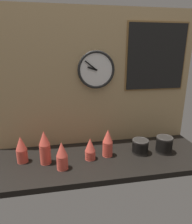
# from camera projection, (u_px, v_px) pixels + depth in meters

# --- Properties ---
(ground_plane) EXTENTS (1.60, 0.56, 0.04)m
(ground_plane) POSITION_uv_depth(u_px,v_px,m) (101.00, 159.00, 1.47)
(ground_plane) COLOR black
(wall_tiled_back) EXTENTS (1.60, 0.03, 1.05)m
(wall_tiled_back) POSITION_uv_depth(u_px,v_px,m) (95.00, 80.00, 1.56)
(wall_tiled_back) COLOR tan
(wall_tiled_back) RESTS_ON ground_plane
(cup_stack_center_left) EXTENTS (0.08, 0.08, 0.19)m
(cup_stack_center_left) POSITION_uv_depth(u_px,v_px,m) (62.00, 155.00, 1.29)
(cup_stack_center_left) COLOR #DB4C3D
(cup_stack_center_left) RESTS_ON ground_plane
(cup_stack_left) EXTENTS (0.08, 0.08, 0.24)m
(cup_stack_left) POSITION_uv_depth(u_px,v_px,m) (45.00, 147.00, 1.35)
(cup_stack_left) COLOR #DB4C3D
(cup_stack_left) RESTS_ON ground_plane
(cup_stack_far_left) EXTENTS (0.08, 0.08, 0.19)m
(cup_stack_far_left) POSITION_uv_depth(u_px,v_px,m) (21.00, 149.00, 1.37)
(cup_stack_far_left) COLOR #DB4C3D
(cup_stack_far_left) RESTS_ON ground_plane
(cup_stack_center_right) EXTENTS (0.08, 0.08, 0.21)m
(cup_stack_center_right) POSITION_uv_depth(u_px,v_px,m) (108.00, 143.00, 1.45)
(cup_stack_center_right) COLOR #DB4C3D
(cup_stack_center_right) RESTS_ON ground_plane
(cup_stack_center) EXTENTS (0.08, 0.08, 0.16)m
(cup_stack_center) POSITION_uv_depth(u_px,v_px,m) (90.00, 149.00, 1.41)
(cup_stack_center) COLOR #DB4C3D
(cup_stack_center) RESTS_ON ground_plane
(bowl_stack_right) EXTENTS (0.12, 0.12, 0.11)m
(bowl_stack_right) POSITION_uv_depth(u_px,v_px,m) (140.00, 146.00, 1.50)
(bowl_stack_right) COLOR black
(bowl_stack_right) RESTS_ON ground_plane
(bowl_stack_far_right) EXTENTS (0.12, 0.12, 0.13)m
(bowl_stack_far_right) POSITION_uv_depth(u_px,v_px,m) (164.00, 144.00, 1.51)
(bowl_stack_far_right) COLOR black
(bowl_stack_far_right) RESTS_ON ground_plane
(wall_clock) EXTENTS (0.29, 0.03, 0.29)m
(wall_clock) POSITION_uv_depth(u_px,v_px,m) (96.00, 70.00, 1.51)
(wall_clock) COLOR white
(menu_board) EXTENTS (0.50, 0.01, 0.53)m
(menu_board) POSITION_uv_depth(u_px,v_px,m) (156.00, 57.00, 1.57)
(menu_board) COLOR olive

